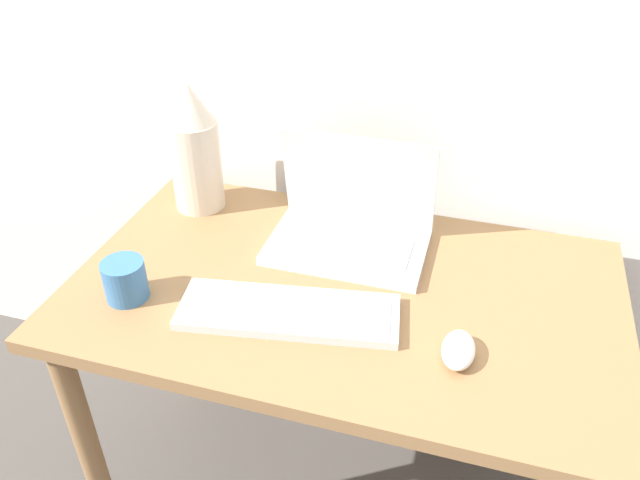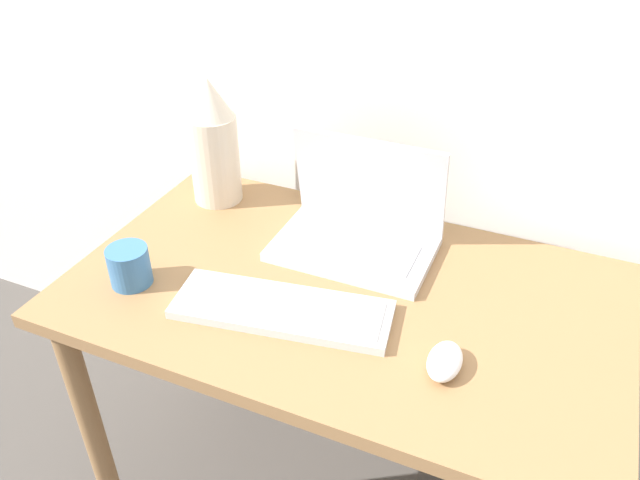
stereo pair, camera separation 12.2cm
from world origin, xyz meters
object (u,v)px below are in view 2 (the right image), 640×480
(laptop, at_px, (359,225))
(keyboard, at_px, (282,309))
(vase, at_px, (213,142))
(mug, at_px, (129,266))
(mouse, at_px, (445,361))

(laptop, relative_size, keyboard, 0.78)
(keyboard, xyz_separation_m, vase, (-0.34, 0.33, 0.14))
(keyboard, bearing_deg, laptop, 79.26)
(mug, bearing_deg, mouse, 1.33)
(keyboard, height_order, mouse, mouse)
(laptop, xyz_separation_m, keyboard, (-0.05, -0.27, -0.04))
(laptop, bearing_deg, mug, -140.46)
(keyboard, height_order, vase, vase)
(laptop, distance_m, mug, 0.49)
(laptop, distance_m, mouse, 0.40)
(keyboard, height_order, mug, mug)
(mouse, bearing_deg, vase, 151.97)
(mouse, distance_m, vase, 0.76)
(mouse, relative_size, mug, 1.18)
(laptop, height_order, vase, vase)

